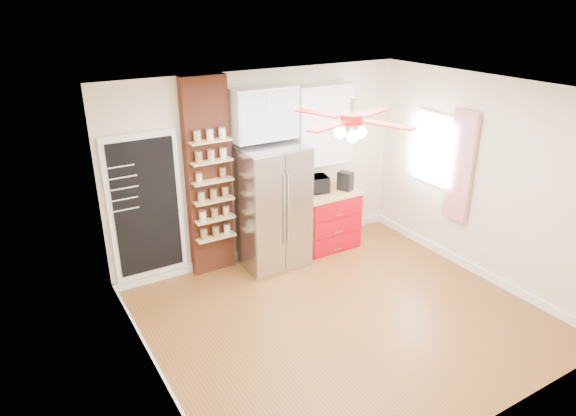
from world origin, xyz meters
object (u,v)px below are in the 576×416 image
pantry_jar_oats (199,178)px  red_cabinet (326,219)px  ceiling_fan (352,119)px  coffee_maker (345,181)px  fridge (272,207)px  canister_left (351,184)px  toaster_oven (313,184)px

pantry_jar_oats → red_cabinet: bearing=-3.5°
ceiling_fan → coffee_maker: bearing=53.4°
fridge → ceiling_fan: size_ratio=1.25×
canister_left → fridge: bearing=178.3°
red_cabinet → toaster_oven: size_ratio=2.16×
toaster_oven → pantry_jar_oats: 1.80m
toaster_oven → coffee_maker: 0.50m
toaster_oven → pantry_jar_oats: bearing=-169.6°
canister_left → pantry_jar_oats: (-2.32, 0.21, 0.46)m
red_cabinet → coffee_maker: 0.65m
fridge → coffee_maker: (1.24, -0.02, 0.16)m
canister_left → red_cabinet: bearing=166.5°
red_cabinet → pantry_jar_oats: 2.18m
red_cabinet → toaster_oven: bearing=156.0°
red_cabinet → pantry_jar_oats: (-1.95, 0.12, 0.98)m
red_cabinet → pantry_jar_oats: pantry_jar_oats is taller
ceiling_fan → coffee_maker: ceiling_fan is taller
red_cabinet → toaster_oven: 0.61m
pantry_jar_oats → canister_left: bearing=-5.1°
red_cabinet → ceiling_fan: (-0.92, -1.68, 1.97)m
ceiling_fan → pantry_jar_oats: bearing=119.7°
fridge → toaster_oven: 0.80m
fridge → coffee_maker: size_ratio=6.34×
ceiling_fan → toaster_oven: (0.72, 1.77, -1.40)m
coffee_maker → canister_left: coffee_maker is taller
fridge → toaster_oven: size_ratio=4.03×
fridge → toaster_oven: bearing=10.1°
canister_left → toaster_oven: bearing=162.7°
ceiling_fan → canister_left: bearing=51.0°
fridge → toaster_oven: (0.77, 0.14, 0.15)m
red_cabinet → toaster_oven: (-0.20, 0.09, 0.57)m
ceiling_fan → toaster_oven: size_ratio=3.22×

